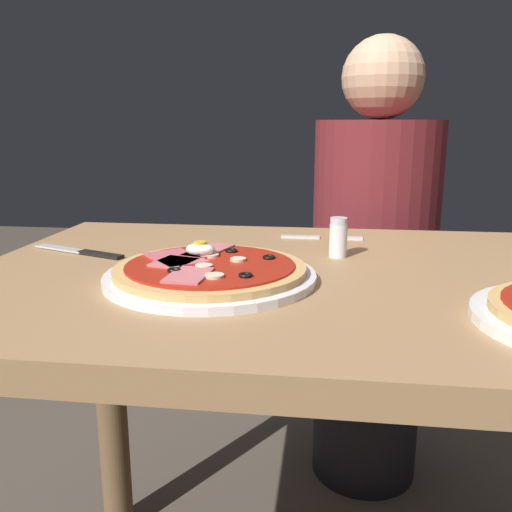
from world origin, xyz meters
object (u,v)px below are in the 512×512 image
object	(u,v)px
fork	(315,237)
diner_person	(372,282)
knife	(84,252)
salt_shaker	(338,238)
pizza_foreground	(210,272)
dining_table	(316,356)

from	to	relation	value
fork	diner_person	bearing A→B (deg)	68.32
knife	salt_shaker	xyz separation A→B (m)	(0.43, 0.03, 0.03)
pizza_foreground	salt_shaker	distance (m)	0.25
dining_table	knife	world-z (taller)	knife
pizza_foreground	fork	size ratio (longest dim) A/B	1.92
pizza_foreground	diner_person	size ratio (longest dim) A/B	0.26
pizza_foreground	fork	distance (m)	0.34
knife	salt_shaker	distance (m)	0.44
pizza_foreground	salt_shaker	size ratio (longest dim) A/B	4.51
dining_table	salt_shaker	xyz separation A→B (m)	(0.03, 0.10, 0.17)
diner_person	pizza_foreground	bearing A→B (deg)	67.08
dining_table	fork	world-z (taller)	fork
dining_table	diner_person	size ratio (longest dim) A/B	0.91
dining_table	diner_person	xyz separation A→B (m)	(0.13, 0.61, -0.05)
salt_shaker	diner_person	world-z (taller)	diner_person
knife	salt_shaker	world-z (taller)	salt_shaker
dining_table	fork	bearing A→B (deg)	92.94
knife	diner_person	world-z (taller)	diner_person
pizza_foreground	salt_shaker	bearing A→B (deg)	42.28
dining_table	fork	size ratio (longest dim) A/B	6.82
dining_table	diner_person	world-z (taller)	diner_person
pizza_foreground	salt_shaker	xyz separation A→B (m)	(0.18, 0.17, 0.02)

